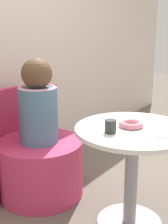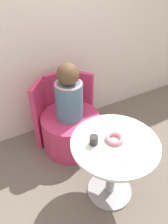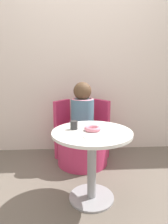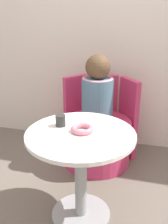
{
  "view_description": "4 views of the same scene",
  "coord_description": "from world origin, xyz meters",
  "px_view_note": "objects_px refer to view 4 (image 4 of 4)",
  "views": [
    {
      "loc": [
        -1.47,
        -0.75,
        1.18
      ],
      "look_at": [
        0.03,
        0.31,
        0.67
      ],
      "focal_mm": 50.0,
      "sensor_mm": 36.0,
      "label": 1
    },
    {
      "loc": [
        -0.7,
        -0.9,
        1.78
      ],
      "look_at": [
        0.01,
        0.37,
        0.65
      ],
      "focal_mm": 35.0,
      "sensor_mm": 36.0,
      "label": 2
    },
    {
      "loc": [
        -0.1,
        -1.58,
        1.13
      ],
      "look_at": [
        0.01,
        0.34,
        0.7
      ],
      "focal_mm": 32.0,
      "sensor_mm": 36.0,
      "label": 3
    },
    {
      "loc": [
        0.43,
        -1.37,
        1.31
      ],
      "look_at": [
        -0.01,
        0.31,
        0.62
      ],
      "focal_mm": 42.0,
      "sensor_mm": 36.0,
      "label": 4
    }
  ],
  "objects_px": {
    "donut": "(83,129)",
    "child_figure": "(98,92)",
    "round_table": "(81,157)",
    "cup": "(61,121)",
    "tub_chair": "(97,141)"
  },
  "relations": [
    {
      "from": "tub_chair",
      "to": "donut",
      "type": "height_order",
      "value": "donut"
    },
    {
      "from": "child_figure",
      "to": "cup",
      "type": "xyz_separation_m",
      "value": [
        -0.1,
        -0.62,
        -0.01
      ]
    },
    {
      "from": "child_figure",
      "to": "donut",
      "type": "distance_m",
      "value": 0.67
    },
    {
      "from": "donut",
      "to": "cup",
      "type": "relative_size",
      "value": 1.95
    },
    {
      "from": "donut",
      "to": "child_figure",
      "type": "bearing_deg",
      "value": 94.26
    },
    {
      "from": "round_table",
      "to": "cup",
      "type": "relative_size",
      "value": 9.25
    },
    {
      "from": "child_figure",
      "to": "donut",
      "type": "bearing_deg",
      "value": -85.74
    },
    {
      "from": "tub_chair",
      "to": "child_figure",
      "type": "relative_size",
      "value": 1.04
    },
    {
      "from": "round_table",
      "to": "donut",
      "type": "distance_m",
      "value": 0.19
    },
    {
      "from": "donut",
      "to": "round_table",
      "type": "bearing_deg",
      "value": -103.55
    },
    {
      "from": "round_table",
      "to": "child_figure",
      "type": "height_order",
      "value": "child_figure"
    },
    {
      "from": "donut",
      "to": "cup",
      "type": "xyz_separation_m",
      "value": [
        -0.15,
        0.04,
        0.02
      ]
    },
    {
      "from": "round_table",
      "to": "donut",
      "type": "height_order",
      "value": "donut"
    },
    {
      "from": "tub_chair",
      "to": "donut",
      "type": "bearing_deg",
      "value": -85.74
    },
    {
      "from": "tub_chair",
      "to": "child_figure",
      "type": "distance_m",
      "value": 0.47
    }
  ]
}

